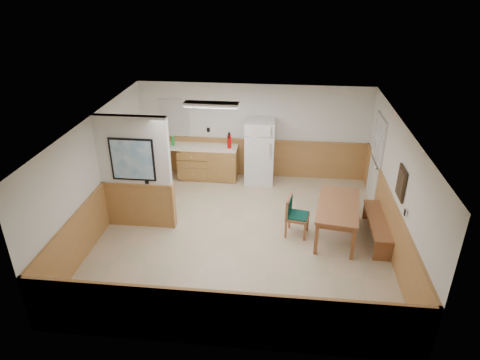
# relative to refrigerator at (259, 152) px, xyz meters

# --- Properties ---
(ground) EXTENTS (6.00, 6.00, 0.00)m
(ground) POSITION_rel_refrigerator_xyz_m (-0.19, -2.63, -0.84)
(ground) COLOR tan
(ground) RESTS_ON ground
(ceiling) EXTENTS (6.00, 6.00, 0.02)m
(ceiling) POSITION_rel_refrigerator_xyz_m (-0.19, -2.63, 1.66)
(ceiling) COLOR white
(ceiling) RESTS_ON back_wall
(back_wall) EXTENTS (6.00, 0.02, 2.50)m
(back_wall) POSITION_rel_refrigerator_xyz_m (-0.19, 0.37, 0.41)
(back_wall) COLOR silver
(back_wall) RESTS_ON ground
(right_wall) EXTENTS (0.02, 6.00, 2.50)m
(right_wall) POSITION_rel_refrigerator_xyz_m (2.81, -2.63, 0.41)
(right_wall) COLOR silver
(right_wall) RESTS_ON ground
(left_wall) EXTENTS (0.02, 6.00, 2.50)m
(left_wall) POSITION_rel_refrigerator_xyz_m (-3.19, -2.63, 0.41)
(left_wall) COLOR silver
(left_wall) RESTS_ON ground
(wainscot_back) EXTENTS (6.00, 0.04, 1.00)m
(wainscot_back) POSITION_rel_refrigerator_xyz_m (-0.19, 0.35, -0.34)
(wainscot_back) COLOR #A97643
(wainscot_back) RESTS_ON ground
(wainscot_right) EXTENTS (0.04, 6.00, 1.00)m
(wainscot_right) POSITION_rel_refrigerator_xyz_m (2.79, -2.63, -0.34)
(wainscot_right) COLOR #A97643
(wainscot_right) RESTS_ON ground
(wainscot_left) EXTENTS (0.04, 6.00, 1.00)m
(wainscot_left) POSITION_rel_refrigerator_xyz_m (-3.17, -2.63, -0.34)
(wainscot_left) COLOR #A97643
(wainscot_left) RESTS_ON ground
(partition_wall) EXTENTS (1.50, 0.20, 2.50)m
(partition_wall) POSITION_rel_refrigerator_xyz_m (-2.44, -2.43, 0.40)
(partition_wall) COLOR silver
(partition_wall) RESTS_ON ground
(kitchen_counter) EXTENTS (2.20, 0.61, 1.00)m
(kitchen_counter) POSITION_rel_refrigerator_xyz_m (-1.39, 0.05, -0.38)
(kitchen_counter) COLOR #B2803F
(kitchen_counter) RESTS_ON ground
(exterior_door) EXTENTS (0.07, 1.02, 2.15)m
(exterior_door) POSITION_rel_refrigerator_xyz_m (2.78, -0.73, 0.21)
(exterior_door) COLOR silver
(exterior_door) RESTS_ON ground
(kitchen_window) EXTENTS (0.80, 0.04, 1.00)m
(kitchen_window) POSITION_rel_refrigerator_xyz_m (-2.29, 0.35, 0.71)
(kitchen_window) COLOR silver
(kitchen_window) RESTS_ON back_wall
(wall_painting) EXTENTS (0.04, 0.50, 0.60)m
(wall_painting) POSITION_rel_refrigerator_xyz_m (2.78, -2.93, 0.71)
(wall_painting) COLOR #2E2012
(wall_painting) RESTS_ON right_wall
(fluorescent_fixture) EXTENTS (1.20, 0.30, 0.09)m
(fluorescent_fixture) POSITION_rel_refrigerator_xyz_m (-0.99, -1.33, 1.61)
(fluorescent_fixture) COLOR silver
(fluorescent_fixture) RESTS_ON ceiling
(refrigerator) EXTENTS (0.76, 0.73, 1.67)m
(refrigerator) POSITION_rel_refrigerator_xyz_m (0.00, 0.00, 0.00)
(refrigerator) COLOR white
(refrigerator) RESTS_ON ground
(dining_table) EXTENTS (1.05, 1.74, 0.75)m
(dining_table) POSITION_rel_refrigerator_xyz_m (1.78, -2.42, -0.18)
(dining_table) COLOR brown
(dining_table) RESTS_ON ground
(dining_bench) EXTENTS (0.40, 1.67, 0.45)m
(dining_bench) POSITION_rel_refrigerator_xyz_m (2.61, -2.43, -0.49)
(dining_bench) COLOR brown
(dining_bench) RESTS_ON ground
(dining_chair) EXTENTS (0.71, 0.54, 0.85)m
(dining_chair) POSITION_rel_refrigerator_xyz_m (0.88, -2.44, -0.34)
(dining_chair) COLOR brown
(dining_chair) RESTS_ON ground
(fire_extinguisher) EXTENTS (0.11, 0.11, 0.43)m
(fire_extinguisher) POSITION_rel_refrigerator_xyz_m (-0.79, 0.01, 0.25)
(fire_extinguisher) COLOR red
(fire_extinguisher) RESTS_ON kitchen_counter
(soap_bottle) EXTENTS (0.10, 0.10, 0.25)m
(soap_bottle) POSITION_rel_refrigerator_xyz_m (-2.28, 0.04, 0.19)
(soap_bottle) COLOR #1A942F
(soap_bottle) RESTS_ON kitchen_counter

